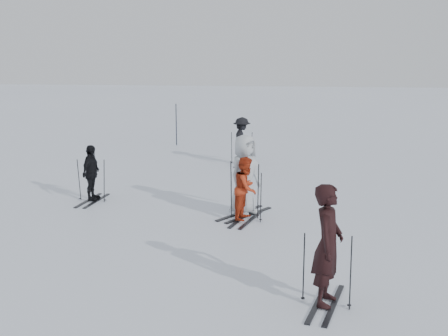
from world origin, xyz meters
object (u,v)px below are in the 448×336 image
skier_near_dark (328,247)px  skier_grey (244,176)px  skier_uphill_left (91,174)px  skier_uphill_far (242,141)px  piste_marker (176,125)px  skier_red (246,189)px

skier_near_dark → skier_grey: skier_grey is taller
skier_near_dark → skier_uphill_left: size_ratio=1.28×
skier_near_dark → skier_uphill_far: bearing=25.3°
skier_near_dark → piste_marker: skier_near_dark is taller
skier_grey → skier_uphill_left: size_ratio=1.31×
skier_uphill_left → piste_marker: bearing=3.2°
skier_uphill_left → piste_marker: 9.80m
skier_near_dark → skier_uphill_far: size_ratio=1.15×
skier_red → skier_uphill_left: same height
skier_near_dark → skier_uphill_left: skier_near_dark is taller
skier_grey → skier_uphill_left: skier_grey is taller
skier_grey → skier_uphill_far: 6.64m
skier_grey → piste_marker: bearing=52.5°
skier_grey → piste_marker: skier_grey is taller
skier_uphill_far → piste_marker: piste_marker is taller
skier_uphill_far → piste_marker: (-3.35, 3.91, 0.07)m
skier_near_dark → skier_uphill_left: (-6.07, 5.57, -0.21)m
skier_red → piste_marker: (-4.31, 10.94, 0.16)m
skier_red → skier_uphill_left: (-4.30, 1.14, -0.00)m
skier_grey → skier_near_dark: bearing=-128.5°
skier_near_dark → skier_grey: (-1.86, 4.88, 0.02)m
skier_red → piste_marker: size_ratio=0.83×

